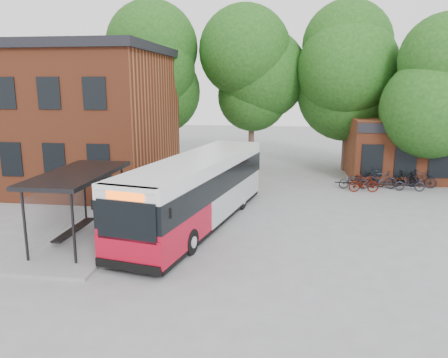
# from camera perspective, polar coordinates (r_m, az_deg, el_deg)

# --- Properties ---
(ground) EXTENTS (100.00, 100.00, 0.00)m
(ground) POSITION_cam_1_polar(r_m,az_deg,el_deg) (18.26, -3.69, -7.73)
(ground) COLOR slate
(station_building) EXTENTS (18.40, 10.40, 8.50)m
(station_building) POSITION_cam_1_polar(r_m,az_deg,el_deg) (30.67, -24.95, 7.44)
(station_building) COLOR brown
(station_building) RESTS_ON ground
(bus_shelter) EXTENTS (3.60, 7.00, 2.90)m
(bus_shelter) POSITION_cam_1_polar(r_m,az_deg,el_deg) (18.33, -18.33, -3.51)
(bus_shelter) COLOR black
(bus_shelter) RESTS_ON ground
(bike_rail) EXTENTS (5.20, 0.10, 0.38)m
(bike_rail) POSITION_cam_1_polar(r_m,az_deg,el_deg) (28.09, 19.50, -0.87)
(bike_rail) COLOR black
(bike_rail) RESTS_ON ground
(tree_0) EXTENTS (7.92, 7.92, 11.00)m
(tree_0) POSITION_cam_1_polar(r_m,az_deg,el_deg) (34.15, -8.49, 10.92)
(tree_0) COLOR #184412
(tree_0) RESTS_ON ground
(tree_1) EXTENTS (7.92, 7.92, 10.40)m
(tree_1) POSITION_cam_1_polar(r_m,az_deg,el_deg) (33.91, 3.64, 10.51)
(tree_1) COLOR #184412
(tree_1) RESTS_ON ground
(tree_2) EXTENTS (7.92, 7.92, 11.00)m
(tree_2) POSITION_cam_1_polar(r_m,az_deg,el_deg) (33.13, 15.90, 10.55)
(tree_2) COLOR #184412
(tree_2) RESTS_ON ground
(tree_3) EXTENTS (7.04, 7.04, 9.28)m
(tree_3) POSITION_cam_1_polar(r_m,az_deg,el_deg) (30.39, 26.31, 8.02)
(tree_3) COLOR #184412
(tree_3) RESTS_ON ground
(city_bus) EXTENTS (4.98, 12.36, 3.07)m
(city_bus) POSITION_cam_1_polar(r_m,az_deg,el_deg) (19.63, -3.39, -1.61)
(city_bus) COLOR #AB0A20
(city_bus) RESTS_ON ground
(bicycle_0) EXTENTS (1.78, 0.67, 0.92)m
(bicycle_0) POSITION_cam_1_polar(r_m,az_deg,el_deg) (27.65, 16.57, -0.29)
(bicycle_0) COLOR black
(bicycle_0) RESTS_ON ground
(bicycle_1) EXTENTS (1.78, 0.62, 1.05)m
(bicycle_1) POSITION_cam_1_polar(r_m,az_deg,el_deg) (26.93, 17.79, -0.56)
(bicycle_1) COLOR #4A0F05
(bicycle_1) RESTS_ON ground
(bicycle_2) EXTENTS (1.72, 0.69, 0.89)m
(bicycle_2) POSITION_cam_1_polar(r_m,az_deg,el_deg) (28.75, 17.53, 0.08)
(bicycle_2) COLOR black
(bicycle_2) RESTS_ON ground
(bicycle_3) EXTENTS (1.91, 0.81, 1.11)m
(bicycle_3) POSITION_cam_1_polar(r_m,az_deg,el_deg) (28.31, 19.81, -0.03)
(bicycle_3) COLOR black
(bicycle_3) RESTS_ON ground
(bicycle_4) EXTENTS (1.69, 1.11, 0.84)m
(bicycle_4) POSITION_cam_1_polar(r_m,az_deg,el_deg) (28.68, 18.69, -0.08)
(bicycle_4) COLOR black
(bicycle_4) RESTS_ON ground
(bicycle_5) EXTENTS (1.72, 0.62, 1.01)m
(bicycle_5) POSITION_cam_1_polar(r_m,az_deg,el_deg) (29.20, 22.65, 0.00)
(bicycle_5) COLOR black
(bicycle_5) RESTS_ON ground
(bicycle_6) EXTENTS (1.74, 0.72, 0.89)m
(bicycle_6) POSITION_cam_1_polar(r_m,az_deg,el_deg) (28.18, 23.08, -0.58)
(bicycle_6) COLOR black
(bicycle_6) RESTS_ON ground
(bicycle_7) EXTENTS (1.89, 1.05, 1.10)m
(bicycle_7) POSITION_cam_1_polar(r_m,az_deg,el_deg) (29.39, 24.33, 0.01)
(bicycle_7) COLOR black
(bicycle_7) RESTS_ON ground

